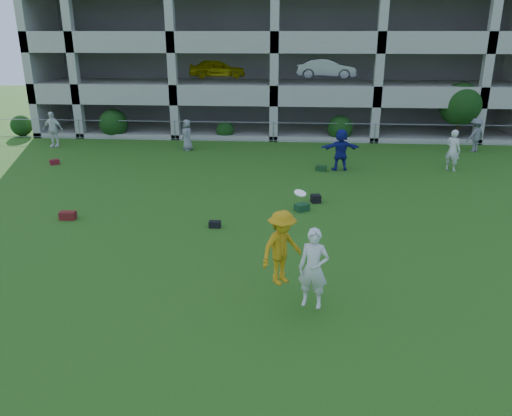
# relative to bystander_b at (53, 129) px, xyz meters

# --- Properties ---
(ground) EXTENTS (100.00, 100.00, 0.00)m
(ground) POSITION_rel_bystander_b_xyz_m (12.52, -16.67, -1.01)
(ground) COLOR #235114
(ground) RESTS_ON ground
(bystander_b) EXTENTS (1.22, 0.59, 2.02)m
(bystander_b) POSITION_rel_bystander_b_xyz_m (0.00, 0.00, 0.00)
(bystander_b) COLOR white
(bystander_b) RESTS_ON ground
(bystander_c) EXTENTS (0.94, 0.99, 1.71)m
(bystander_c) POSITION_rel_bystander_b_xyz_m (7.82, -0.23, -0.15)
(bystander_c) COLOR gray
(bystander_c) RESTS_ON ground
(bystander_d) EXTENTS (1.90, 0.80, 1.99)m
(bystander_d) POSITION_rel_bystander_b_xyz_m (15.98, -3.94, -0.01)
(bystander_d) COLOR navy
(bystander_d) RESTS_ON ground
(bystander_e) EXTENTS (0.85, 0.82, 1.97)m
(bystander_e) POSITION_rel_bystander_b_xyz_m (21.25, -3.63, -0.02)
(bystander_e) COLOR silver
(bystander_e) RESTS_ON ground
(bystander_f) EXTENTS (1.39, 1.24, 1.87)m
(bystander_f) POSITION_rel_bystander_b_xyz_m (23.66, 0.50, -0.08)
(bystander_f) COLOR slate
(bystander_f) RESTS_ON ground
(bag_red_a) EXTENTS (0.57, 0.33, 0.28)m
(bag_red_a) POSITION_rel_bystander_b_xyz_m (5.83, -11.41, -0.87)
(bag_red_a) COLOR #520E19
(bag_red_a) RESTS_ON ground
(bag_black_b) EXTENTS (0.41, 0.27, 0.22)m
(bag_black_b) POSITION_rel_bystander_b_xyz_m (11.13, -11.78, -0.90)
(bag_black_b) COLOR black
(bag_black_b) RESTS_ON ground
(bag_green_c) EXTENTS (0.61, 0.58, 0.26)m
(bag_green_c) POSITION_rel_bystander_b_xyz_m (14.09, -9.89, -0.88)
(bag_green_c) COLOR #133514
(bag_green_c) RESTS_ON ground
(crate_d) EXTENTS (0.42, 0.42, 0.30)m
(crate_d) POSITION_rel_bystander_b_xyz_m (14.64, -8.88, -0.86)
(crate_d) COLOR black
(crate_d) RESTS_ON ground
(bag_red_f) EXTENTS (0.53, 0.49, 0.24)m
(bag_red_f) POSITION_rel_bystander_b_xyz_m (1.83, -3.94, -0.89)
(bag_red_f) COLOR maroon
(bag_red_f) RESTS_ON ground
(bag_green_g) EXTENTS (0.55, 0.39, 0.25)m
(bag_green_g) POSITION_rel_bystander_b_xyz_m (15.08, -4.19, -0.88)
(bag_green_g) COLOR #153A16
(bag_green_g) RESTS_ON ground
(frisbee_contest) EXTENTS (1.81, 1.53, 2.74)m
(frisbee_contest) POSITION_rel_bystander_b_xyz_m (13.71, -16.65, 0.34)
(frisbee_contest) COLOR orange
(frisbee_contest) RESTS_ON ground
(parking_garage) EXTENTS (30.00, 14.00, 12.00)m
(parking_garage) POSITION_rel_bystander_b_xyz_m (12.52, 11.03, 5.01)
(parking_garage) COLOR #9E998C
(parking_garage) RESTS_ON ground
(fence) EXTENTS (36.06, 0.06, 1.20)m
(fence) POSITION_rel_bystander_b_xyz_m (12.52, 2.33, -0.40)
(fence) COLOR gray
(fence) RESTS_ON ground
(shrub_row) EXTENTS (34.38, 2.52, 3.50)m
(shrub_row) POSITION_rel_bystander_b_xyz_m (17.11, 3.04, 0.50)
(shrub_row) COLOR #163D11
(shrub_row) RESTS_ON ground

